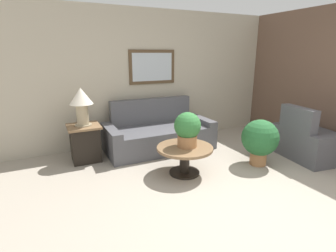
{
  "coord_description": "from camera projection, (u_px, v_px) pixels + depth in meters",
  "views": [
    {
      "loc": [
        -2.2,
        -1.89,
        1.78
      ],
      "look_at": [
        -0.34,
        1.97,
        0.58
      ],
      "focal_mm": 28.0,
      "sensor_mm": 36.0,
      "label": 1
    }
  ],
  "objects": [
    {
      "name": "table_lamp",
      "position": [
        81.0,
        101.0,
        4.23
      ],
      "size": [
        0.38,
        0.38,
        0.62
      ],
      "color": "tan",
      "rests_on": "side_table"
    },
    {
      "name": "potted_plant_floor",
      "position": [
        260.0,
        139.0,
        4.22
      ],
      "size": [
        0.59,
        0.59,
        0.76
      ],
      "color": "#9E6B42",
      "rests_on": "ground_plane"
    },
    {
      "name": "couch_main",
      "position": [
        158.0,
        134.0,
        5.0
      ],
      "size": [
        2.0,
        0.93,
        0.92
      ],
      "color": "#4C4C51",
      "rests_on": "ground_plane"
    },
    {
      "name": "coffee_table",
      "position": [
        185.0,
        154.0,
        3.93
      ],
      "size": [
        0.84,
        0.84,
        0.43
      ],
      "color": "black",
      "rests_on": "ground_plane"
    },
    {
      "name": "side_table",
      "position": [
        85.0,
        143.0,
        4.42
      ],
      "size": [
        0.52,
        0.52,
        0.62
      ],
      "color": "black",
      "rests_on": "ground_plane"
    },
    {
      "name": "potted_plant_on_table",
      "position": [
        187.0,
        129.0,
        3.84
      ],
      "size": [
        0.4,
        0.4,
        0.52
      ],
      "color": "#9E6B42",
      "rests_on": "coffee_table"
    },
    {
      "name": "ground_plane",
      "position": [
        268.0,
        212.0,
        3.04
      ],
      "size": [
        20.0,
        20.0,
        0.0
      ],
      "primitive_type": "plane",
      "color": "gray"
    },
    {
      "name": "armchair",
      "position": [
        311.0,
        142.0,
        4.57
      ],
      "size": [
        1.05,
        1.16,
        0.92
      ],
      "rotation": [
        0.0,
        0.0,
        1.44
      ],
      "color": "#4C4C51",
      "rests_on": "ground_plane"
    },
    {
      "name": "wall_back",
      "position": [
        160.0,
        77.0,
        5.33
      ],
      "size": [
        6.96,
        0.09,
        2.6
      ],
      "color": "#B2A893",
      "rests_on": "ground_plane"
    },
    {
      "name": "wall_right",
      "position": [
        312.0,
        79.0,
        5.04
      ],
      "size": [
        0.06,
        5.02,
        2.6
      ],
      "color": "brown",
      "rests_on": "ground_plane"
    }
  ]
}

